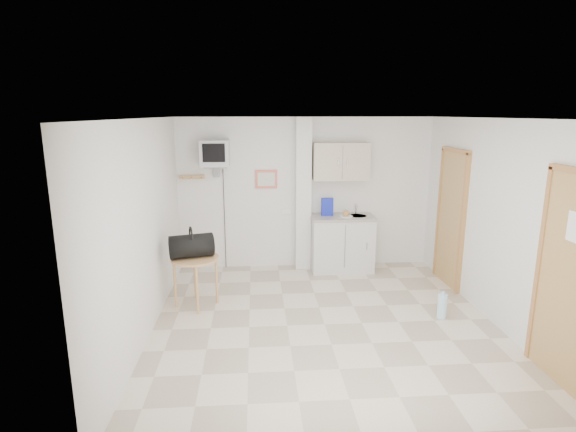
{
  "coord_description": "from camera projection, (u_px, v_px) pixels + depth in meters",
  "views": [
    {
      "loc": [
        -0.83,
        -5.07,
        2.56
      ],
      "look_at": [
        -0.41,
        0.6,
        1.25
      ],
      "focal_mm": 28.0,
      "sensor_mm": 36.0,
      "label": 1
    }
  ],
  "objects": [
    {
      "name": "water_bottle",
      "position": [
        442.0,
        306.0,
        5.71
      ],
      "size": [
        0.12,
        0.12,
        0.36
      ],
      "color": "#B2E2F8",
      "rests_on": "ground"
    },
    {
      "name": "duffel_bag",
      "position": [
        191.0,
        246.0,
        5.95
      ],
      "size": [
        0.63,
        0.46,
        0.42
      ],
      "rotation": [
        0.0,
        0.0,
        0.28
      ],
      "color": "black",
      "rests_on": "round_table"
    },
    {
      "name": "crt_television",
      "position": [
        215.0,
        154.0,
        6.99
      ],
      "size": [
        0.44,
        0.45,
        2.15
      ],
      "color": "slate",
      "rests_on": "ground"
    },
    {
      "name": "kitchenette",
      "position": [
        341.0,
        222.0,
        7.37
      ],
      "size": [
        1.03,
        0.58,
        2.1
      ],
      "color": "silver",
      "rests_on": "ground"
    },
    {
      "name": "round_table",
      "position": [
        195.0,
        264.0,
        5.99
      ],
      "size": [
        0.63,
        0.63,
        0.68
      ],
      "rotation": [
        0.0,
        0.0,
        0.17
      ],
      "color": "tan",
      "rests_on": "ground"
    },
    {
      "name": "room_envelope",
      "position": [
        346.0,
        201.0,
        5.32
      ],
      "size": [
        4.24,
        4.54,
        2.55
      ],
      "color": "white",
      "rests_on": "ground"
    },
    {
      "name": "ground",
      "position": [
        325.0,
        324.0,
        5.56
      ],
      "size": [
        4.5,
        4.5,
        0.0
      ],
      "primitive_type": "plane",
      "color": "beige",
      "rests_on": "ground"
    }
  ]
}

